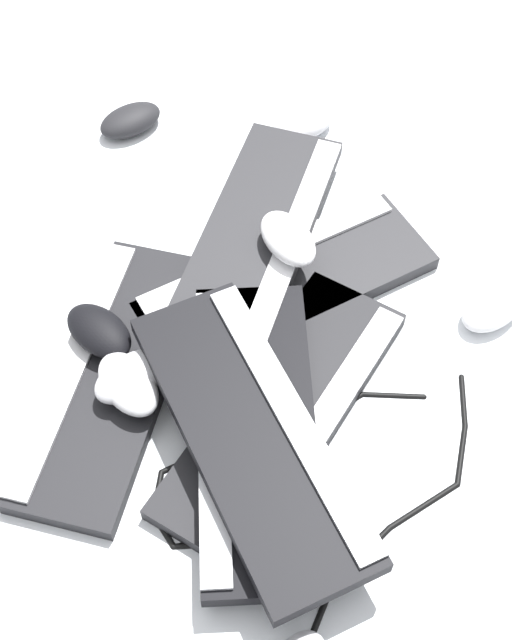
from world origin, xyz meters
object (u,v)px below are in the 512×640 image
at_px(keyboard_3, 255,430).
at_px(mouse_4, 99,331).
at_px(keyboard_4, 258,237).
at_px(keyboard_0, 285,411).
at_px(keyboard_2, 112,375).
at_px(mouse_3, 303,124).
at_px(mouse_6, 128,384).
at_px(mouse_2, 132,376).
at_px(mouse_7, 130,120).
at_px(mouse_0, 288,239).
at_px(mouse_5, 493,307).
at_px(keyboard_5, 253,435).
at_px(keyboard_1, 286,283).

relative_size(keyboard_3, mouse_4, 4.19).
bearing_deg(keyboard_4, keyboard_0, -22.13).
distance_m(keyboard_2, mouse_3, 0.56).
height_order(mouse_3, mouse_6, mouse_6).
bearing_deg(mouse_2, mouse_6, -146.03).
bearing_deg(keyboard_0, mouse_7, 174.96).
bearing_deg(mouse_0, mouse_3, -35.50).
bearing_deg(mouse_5, mouse_0, 124.76).
relative_size(mouse_0, mouse_4, 1.00).
height_order(keyboard_4, keyboard_5, keyboard_5).
distance_m(keyboard_0, mouse_3, 0.55).
relative_size(mouse_2, mouse_6, 1.00).
height_order(keyboard_5, mouse_2, keyboard_5).
bearing_deg(mouse_6, mouse_4, 173.73).
bearing_deg(keyboard_1, keyboard_5, -39.05).
relative_size(keyboard_3, mouse_0, 4.19).
xyz_separation_m(keyboard_1, mouse_3, (-0.27, 0.19, 0.01)).
bearing_deg(keyboard_4, mouse_4, -80.74).
bearing_deg(keyboard_3, mouse_6, -140.34).
height_order(mouse_3, mouse_5, same).
distance_m(keyboard_1, mouse_2, 0.28).
distance_m(keyboard_4, mouse_2, 0.30).
distance_m(keyboard_4, keyboard_5, 0.35).
bearing_deg(mouse_5, mouse_2, 154.42).
xyz_separation_m(keyboard_4, mouse_4, (0.04, -0.28, 0.01)).
distance_m(keyboard_1, mouse_3, 0.33).
xyz_separation_m(keyboard_4, mouse_7, (-0.35, -0.05, -0.02)).
bearing_deg(keyboard_3, mouse_3, 142.88).
bearing_deg(mouse_2, mouse_7, 57.81).
bearing_deg(keyboard_5, mouse_4, -158.44).
bearing_deg(keyboard_5, keyboard_4, 149.52).
distance_m(keyboard_5, mouse_6, 0.19).
xyz_separation_m(mouse_0, mouse_3, (-0.25, 0.18, -0.06)).
xyz_separation_m(keyboard_2, keyboard_5, (0.20, 0.11, 0.06)).
xyz_separation_m(mouse_2, mouse_6, (0.01, -0.01, 0.00)).
bearing_deg(keyboard_4, mouse_6, -62.84).
bearing_deg(mouse_0, keyboard_1, 147.63).
bearing_deg(keyboard_3, keyboard_4, 149.82).
bearing_deg(mouse_3, keyboard_2, -150.60).
height_order(keyboard_1, mouse_3, mouse_3).
bearing_deg(mouse_6, keyboard_4, 111.09).
height_order(keyboard_3, keyboard_4, same).
distance_m(keyboard_3, mouse_5, 0.40).
relative_size(mouse_2, mouse_3, 1.00).
xyz_separation_m(mouse_0, mouse_5, (0.21, 0.22, -0.06)).
bearing_deg(keyboard_1, mouse_0, 147.56).
xyz_separation_m(mouse_0, mouse_2, (0.08, -0.29, -0.03)).
distance_m(keyboard_3, mouse_3, 0.60).
relative_size(keyboard_2, keyboard_3, 0.92).
xyz_separation_m(keyboard_2, mouse_4, (-0.05, 0.01, 0.04)).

